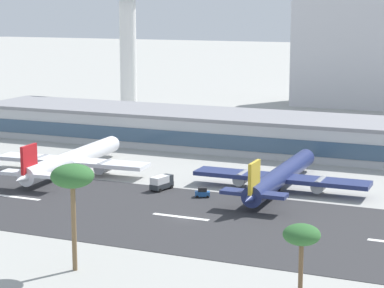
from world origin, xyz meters
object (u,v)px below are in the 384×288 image
Objects in this scene: service_baggage_tug_1 at (202,193)px; palm_tree_0 at (302,238)px; service_box_truck_0 at (162,182)px; airliner_red_tail_gate_0 at (70,161)px; terminal_building at (236,131)px; palm_tree_2 at (72,178)px; control_tower at (128,33)px; airliner_gold_tail_gate_1 at (279,177)px.

service_baggage_tug_1 is 0.26× the size of palm_tree_0.
airliner_red_tail_gate_0 is at bearing 90.04° from service_box_truck_0.
terminal_building is 108.79m from palm_tree_2.
palm_tree_2 is (-38.02, 6.04, 3.02)m from palm_tree_0.
service_baggage_tug_1 is (11.02, -2.52, -0.74)m from service_box_truck_0.
control_tower is 7.85× the size of service_box_truck_0.
palm_tree_2 is (72.77, -154.56, -15.90)m from control_tower.
service_box_truck_0 reaches higher than service_baggage_tug_1.
airliner_gold_tail_gate_1 is 26.45m from service_box_truck_0.
palm_tree_2 is at bearing -156.84° from service_box_truck_0.
airliner_gold_tail_gate_1 reaches higher than terminal_building.
terminal_building is at bearing 96.58° from palm_tree_2.
control_tower is 122.94m from service_box_truck_0.
service_box_truck_0 is (28.16, -6.11, -1.53)m from airliner_red_tail_gate_0.
palm_tree_0 is (76.33, -64.95, 8.51)m from airliner_red_tail_gate_0.
airliner_red_tail_gate_0 is 1.01× the size of airliner_gold_tail_gate_1.
airliner_gold_tail_gate_1 is (53.00, 2.87, -0.02)m from airliner_red_tail_gate_0.
palm_tree_0 is at bearing -55.40° from control_tower.
terminal_building is 9.68× the size of palm_tree_2.
airliner_red_tail_gate_0 is 53.07m from airliner_gold_tail_gate_1.
service_baggage_tug_1 is at bearing 129.18° from airliner_gold_tail_gate_1.
service_box_truck_0 is (2.27, -54.83, -3.25)m from terminal_building.
airliner_red_tail_gate_0 is at bearing 139.61° from palm_tree_0.
control_tower is 131.06m from service_baggage_tug_1.
control_tower is (-60.35, 46.92, 25.71)m from terminal_building.
terminal_building is 54.97m from service_box_truck_0.
terminal_building is 3.31× the size of airliner_red_tail_gate_0.
airliner_gold_tail_gate_1 is 18.11m from service_baggage_tug_1.
palm_tree_2 reaches higher than terminal_building.
service_baggage_tug_1 is (73.64, -104.28, -29.70)m from control_tower.
palm_tree_0 is at bearing -161.60° from airliner_gold_tail_gate_1.
airliner_gold_tail_gate_1 reaches higher than service_box_truck_0.
airliner_gold_tail_gate_1 is 3.65× the size of palm_tree_0.
palm_tree_2 is (38.32, -58.91, 11.53)m from airliner_red_tail_gate_0.
terminal_building is 12.17× the size of palm_tree_0.
service_box_truck_0 is at bearing -105.60° from airliner_red_tail_gate_0.
palm_tree_0 is at bearing -9.03° from palm_tree_2.
airliner_red_tail_gate_0 is at bearing -117.99° from terminal_building.
terminal_building is at bearing -37.87° from control_tower.
airliner_red_tail_gate_0 is 3.68× the size of palm_tree_0.
airliner_red_tail_gate_0 reaches higher than service_baggage_tug_1.
palm_tree_2 is at bearing -64.79° from control_tower.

